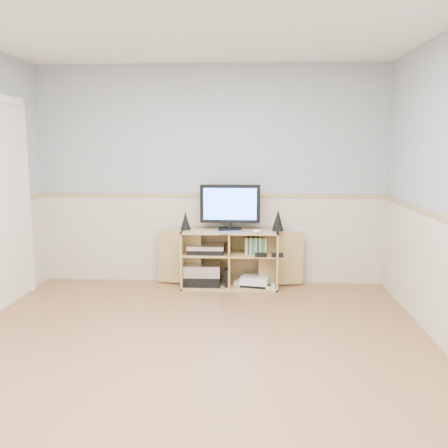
{
  "coord_description": "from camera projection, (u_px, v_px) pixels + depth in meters",
  "views": [
    {
      "loc": [
        0.47,
        -3.49,
        1.6
      ],
      "look_at": [
        0.21,
        1.2,
        0.85
      ],
      "focal_mm": 40.0,
      "sensor_mm": 36.0,
      "label": 1
    }
  ],
  "objects": [
    {
      "name": "game_consoles",
      "position": [
        254.0,
        281.0,
        5.65
      ],
      "size": [
        0.46,
        0.32,
        0.11
      ],
      "color": "white",
      "rests_on": "media_cabinet"
    },
    {
      "name": "speaker_right",
      "position": [
        278.0,
        220.0,
        5.56
      ],
      "size": [
        0.13,
        0.13,
        0.24
      ],
      "primitive_type": "cone",
      "color": "black",
      "rests_on": "media_cabinet"
    },
    {
      "name": "wall_outlet",
      "position": [
        297.0,
        232.0,
        5.76
      ],
      "size": [
        0.12,
        0.03,
        0.12
      ],
      "primitive_type": "cube",
      "color": "white",
      "rests_on": "wall_back"
    },
    {
      "name": "game_cases",
      "position": [
        255.0,
        246.0,
        5.58
      ],
      "size": [
        0.24,
        0.13,
        0.19
      ],
      "primitive_type": "cube",
      "color": "#3F8C3F",
      "rests_on": "media_cabinet"
    },
    {
      "name": "room",
      "position": [
        179.0,
        198.0,
        3.65
      ],
      "size": [
        4.04,
        4.54,
        2.54
      ],
      "color": "#A27148",
      "rests_on": "ground"
    },
    {
      "name": "av_components",
      "position": [
        204.0,
        268.0,
        5.67
      ],
      "size": [
        0.5,
        0.31,
        0.47
      ],
      "color": "black",
      "rests_on": "media_cabinet"
    },
    {
      "name": "mouse",
      "position": [
        257.0,
        231.0,
        5.43
      ],
      "size": [
        0.1,
        0.08,
        0.04
      ],
      "primitive_type": "ellipsoid",
      "rotation": [
        0.0,
        0.0,
        -0.14
      ],
      "color": "white",
      "rests_on": "media_cabinet"
    },
    {
      "name": "monitor",
      "position": [
        230.0,
        205.0,
        5.59
      ],
      "size": [
        0.67,
        0.18,
        0.51
      ],
      "color": "black",
      "rests_on": "media_cabinet"
    },
    {
      "name": "speaker_left",
      "position": [
        185.0,
        221.0,
        5.62
      ],
      "size": [
        0.11,
        0.11,
        0.21
      ],
      "primitive_type": "cone",
      "color": "black",
      "rests_on": "media_cabinet"
    },
    {
      "name": "keyboard",
      "position": [
        232.0,
        232.0,
        5.45
      ],
      "size": [
        0.34,
        0.2,
        0.01
      ],
      "primitive_type": "cube",
      "rotation": [
        0.0,
        0.0,
        0.24
      ],
      "color": "silver",
      "rests_on": "media_cabinet"
    },
    {
      "name": "media_cabinet",
      "position": [
        230.0,
        257.0,
        5.69
      ],
      "size": [
        1.68,
        0.4,
        0.65
      ],
      "color": "tan",
      "rests_on": "floor"
    }
  ]
}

